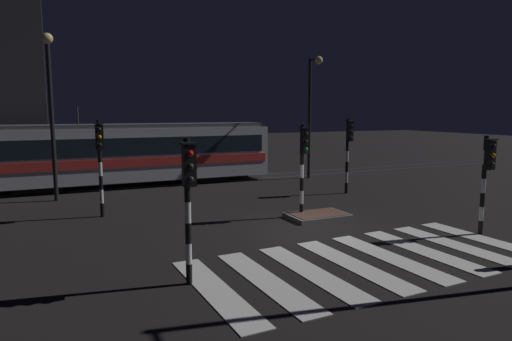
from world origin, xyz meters
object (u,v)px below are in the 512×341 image
object	(u,v)px
traffic_light_median_centre	(303,157)
street_lamp_trackside_left	(51,98)
traffic_light_corner_far_right	(348,145)
traffic_light_corner_near_left	(189,190)
street_lamp_trackside_right	(312,102)
traffic_light_corner_near_right	(487,170)
tram	(126,153)
traffic_light_corner_far_left	(100,154)

from	to	relation	value
traffic_light_median_centre	street_lamp_trackside_left	xyz separation A→B (m)	(-8.27, 6.94, 2.22)
traffic_light_median_centre	traffic_light_corner_far_right	bearing A→B (deg)	36.62
traffic_light_corner_near_left	street_lamp_trackside_right	distance (m)	16.96
traffic_light_median_centre	traffic_light_corner_near_right	distance (m)	6.00
tram	traffic_light_corner_far_left	bearing A→B (deg)	-106.04
tram	traffic_light_corner_near_right	bearing A→B (deg)	-58.72
traffic_light_median_centre	traffic_light_corner_far_right	world-z (taller)	traffic_light_corner_far_right
traffic_light_median_centre	street_lamp_trackside_left	bearing A→B (deg)	139.99
traffic_light_corner_near_left	street_lamp_trackside_right	world-z (taller)	street_lamp_trackside_right
tram	traffic_light_corner_far_right	bearing A→B (deg)	-35.82
traffic_light_corner_far_left	traffic_light_corner_near_left	bearing A→B (deg)	-82.00
traffic_light_corner_near_left	street_lamp_trackside_left	bearing A→B (deg)	102.62
traffic_light_corner_far_right	street_lamp_trackside_left	xyz separation A→B (m)	(-12.66, 3.67, 2.12)
traffic_light_corner_far_left	street_lamp_trackside_left	bearing A→B (deg)	111.37
traffic_light_median_centre	street_lamp_trackside_left	size ratio (longest dim) A/B	0.49
street_lamp_trackside_right	street_lamp_trackside_left	xyz separation A→B (m)	(-13.59, -1.14, 0.06)
street_lamp_trackside_right	street_lamp_trackside_left	distance (m)	13.63
traffic_light_corner_near_right	traffic_light_corner_near_left	xyz separation A→B (m)	(-9.63, -0.14, 0.11)
street_lamp_trackside_right	traffic_light_corner_far_right	bearing A→B (deg)	-100.86
traffic_light_median_centre	traffic_light_corner_far_right	size ratio (longest dim) A/B	0.96
traffic_light_corner_near_right	traffic_light_corner_far_right	bearing A→B (deg)	86.77
traffic_light_median_centre	tram	world-z (taller)	tram
traffic_light_median_centre	traffic_light_corner_near_left	distance (m)	7.33
traffic_light_corner_far_left	street_lamp_trackside_left	xyz separation A→B (m)	(-1.51, 3.85, 2.11)
traffic_light_corner_far_left	tram	bearing A→B (deg)	73.96
street_lamp_trackside_right	tram	size ratio (longest dim) A/B	0.45
street_lamp_trackside_left	tram	distance (m)	5.31
traffic_light_median_centre	traffic_light_corner_far_right	xyz separation A→B (m)	(4.40, 3.27, 0.09)
traffic_light_corner_near_right	tram	distance (m)	16.87
traffic_light_corner_far_left	traffic_light_corner_near_right	bearing A→B (deg)	-35.33
traffic_light_median_centre	traffic_light_corner_near_right	bearing A→B (deg)	-48.72
traffic_light_corner_near_right	traffic_light_corner_far_right	distance (m)	7.79
traffic_light_median_centre	street_lamp_trackside_right	world-z (taller)	street_lamp_trackside_right
tram	traffic_light_corner_near_left	bearing A→B (deg)	-93.43
traffic_light_corner_near_left	street_lamp_trackside_right	size ratio (longest dim) A/B	0.48
traffic_light_median_centre	traffic_light_corner_near_right	world-z (taller)	traffic_light_median_centre
traffic_light_corner_near_right	tram	xyz separation A→B (m)	(-8.76, 14.41, -0.34)
traffic_light_corner_near_left	street_lamp_trackside_left	size ratio (longest dim) A/B	0.47
traffic_light_corner_near_right	street_lamp_trackside_left	distance (m)	16.92
traffic_light_corner_near_right	traffic_light_corner_far_left	bearing A→B (deg)	144.67
traffic_light_corner_far_right	street_lamp_trackside_left	distance (m)	13.35
traffic_light_corner_far_right	tram	xyz separation A→B (m)	(-9.20, 6.64, -0.60)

